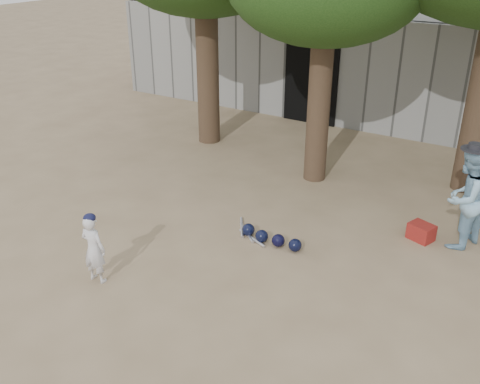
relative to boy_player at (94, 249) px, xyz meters
The scene contains 7 objects.
ground 1.52m from the boy_player, 61.40° to the left, with size 70.00×70.00×0.00m, color #937C5E.
boy_player is the anchor object (origin of this frame).
spectator_blue 6.16m from the boy_player, 41.63° to the left, with size 0.88×0.69×1.82m, color #89B7D4.
red_bag 5.64m from the boy_player, 44.42° to the left, with size 0.42×0.32×0.30m, color maroon.
back_building 11.62m from the boy_player, 86.68° to the left, with size 16.00×5.24×3.00m.
helmet_row 3.04m from the boy_player, 53.29° to the left, with size 1.19×0.31×0.23m.
bat_pile 2.84m from the boy_player, 62.86° to the left, with size 0.92×0.72×0.06m.
Camera 1 is at (4.91, -6.05, 4.90)m, focal length 40.00 mm.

